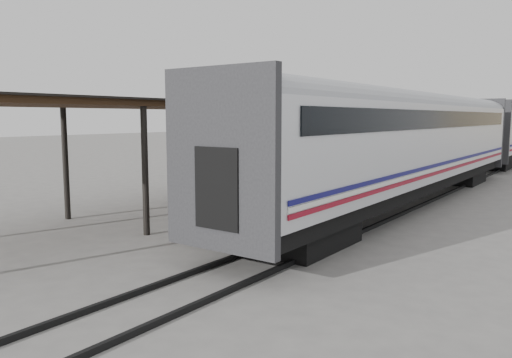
{
  "coord_description": "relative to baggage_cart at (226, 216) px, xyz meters",
  "views": [
    {
      "loc": [
        10.15,
        -12.15,
        3.58
      ],
      "look_at": [
        1.25,
        0.13,
        1.7
      ],
      "focal_mm": 35.0,
      "sensor_mm": 36.0,
      "label": 1
    }
  ],
  "objects": [
    {
      "name": "ground",
      "position": [
        -0.86,
        0.88,
        -0.65
      ],
      "size": [
        160.0,
        160.0,
        0.0
      ],
      "primitive_type": "plane",
      "color": "slate",
      "rests_on": "ground"
    },
    {
      "name": "canopy",
      "position": [
        -4.26,
        24.88,
        3.36
      ],
      "size": [
        4.9,
        64.3,
        4.15
      ],
      "color": "#422B19",
      "rests_on": "ground"
    },
    {
      "name": "building_left",
      "position": [
        -10.86,
        82.88,
        2.35
      ],
      "size": [
        12.0,
        8.0,
        6.0
      ],
      "primitive_type": "cube",
      "color": "tan",
      "rests_on": "ground"
    },
    {
      "name": "baggage_cart",
      "position": [
        0.0,
        0.0,
        0.0
      ],
      "size": [
        1.7,
        2.6,
        0.86
      ],
      "rotation": [
        0.0,
        0.0,
        -0.2
      ],
      "color": "brown",
      "rests_on": "ground"
    },
    {
      "name": "suitcase_stack",
      "position": [
        -0.05,
        0.37,
        0.42
      ],
      "size": [
        1.36,
        1.14,
        0.59
      ],
      "rotation": [
        0.0,
        0.0,
        -0.2
      ],
      "color": "#373739",
      "rests_on": "baggage_cart"
    },
    {
      "name": "luggage_tug",
      "position": [
        -3.23,
        18.54,
        0.03
      ],
      "size": [
        1.41,
        1.88,
        1.48
      ],
      "rotation": [
        0.0,
        0.0,
        0.26
      ],
      "color": "maroon",
      "rests_on": "ground"
    },
    {
      "name": "porter",
      "position": [
        0.25,
        -0.65,
        1.06
      ],
      "size": [
        0.65,
        0.73,
        1.69
      ],
      "primitive_type": "imported",
      "rotation": [
        0.0,
        0.0,
        1.07
      ],
      "color": "navy",
      "rests_on": "baggage_cart"
    },
    {
      "name": "pedestrian",
      "position": [
        -2.99,
        16.99,
        0.24
      ],
      "size": [
        1.11,
        0.65,
        1.78
      ],
      "primitive_type": "imported",
      "rotation": [
        0.0,
        0.0,
        2.93
      ],
      "color": "black",
      "rests_on": "ground"
    }
  ]
}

